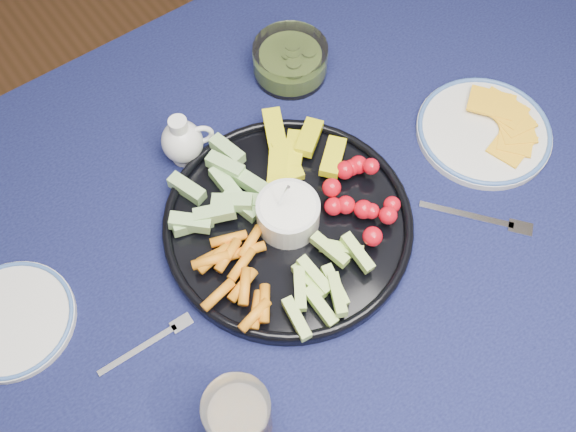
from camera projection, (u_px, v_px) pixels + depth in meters
dining_table at (330, 234)px, 1.11m from camera, size 1.67×1.07×0.75m
crudite_platter at (286, 220)px, 0.99m from camera, size 0.39×0.39×0.13m
creamer_pitcher at (183, 141)px, 1.04m from camera, size 0.09×0.07×0.10m
pickle_bowl at (290, 61)px, 1.14m from camera, size 0.13×0.13×0.06m
cheese_plate at (484, 130)px, 1.09m from camera, size 0.23×0.23×0.03m
juice_tumbler at (239, 417)px, 0.83m from camera, size 0.09×0.09×0.10m
fork_left at (154, 340)px, 0.92m from camera, size 0.15×0.02×0.00m
fork_right at (485, 220)px, 1.02m from camera, size 0.12×0.15×0.00m
side_plate_extra at (11, 320)px, 0.93m from camera, size 0.18×0.18×0.02m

